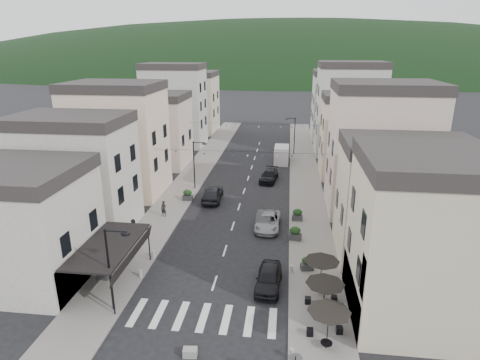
% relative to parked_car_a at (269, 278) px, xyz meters
% --- Properties ---
extents(ground, '(700.00, 700.00, 0.00)m').
position_rel_parked_car_a_xyz_m(ground, '(-4.03, -6.00, -0.75)').
color(ground, black).
rests_on(ground, ground).
extents(sidewalk_left, '(4.00, 76.00, 0.12)m').
position_rel_parked_car_a_xyz_m(sidewalk_left, '(-11.53, 26.00, -0.69)').
color(sidewalk_left, slate).
rests_on(sidewalk_left, ground).
extents(sidewalk_right, '(4.00, 76.00, 0.12)m').
position_rel_parked_car_a_xyz_m(sidewalk_right, '(3.47, 26.00, -0.69)').
color(sidewalk_right, slate).
rests_on(sidewalk_right, ground).
extents(hill_backdrop, '(640.00, 360.00, 70.00)m').
position_rel_parked_car_a_xyz_m(hill_backdrop, '(-4.03, 294.00, -0.75)').
color(hill_backdrop, black).
rests_on(hill_backdrop, ground).
extents(boutique_building, '(12.00, 8.00, 8.00)m').
position_rel_parked_car_a_xyz_m(boutique_building, '(-19.53, -1.00, 3.25)').
color(boutique_building, '#AAA79C').
rests_on(boutique_building, ground).
extents(bistro_building, '(10.00, 8.00, 10.00)m').
position_rel_parked_car_a_xyz_m(bistro_building, '(10.47, -2.00, 4.25)').
color(bistro_building, beige).
rests_on(bistro_building, ground).
extents(boutique_awning, '(3.77, 7.50, 3.28)m').
position_rel_parked_car_a_xyz_m(boutique_awning, '(-11.28, -1.00, 2.36)').
color(boutique_awning, black).
rests_on(boutique_awning, ground).
extents(buildings_row_left, '(10.20, 54.16, 14.00)m').
position_rel_parked_car_a_xyz_m(buildings_row_left, '(-18.53, 31.75, 5.37)').
color(buildings_row_left, '#AAA79C').
rests_on(buildings_row_left, ground).
extents(buildings_row_right, '(10.20, 54.16, 14.50)m').
position_rel_parked_car_a_xyz_m(buildings_row_right, '(10.47, 30.59, 5.57)').
color(buildings_row_right, beige).
rests_on(buildings_row_right, ground).
extents(cafe_terrace, '(2.50, 8.10, 2.53)m').
position_rel_parked_car_a_xyz_m(cafe_terrace, '(3.67, -3.20, 1.61)').
color(cafe_terrace, black).
rests_on(cafe_terrace, ground).
extents(streetlamp_left_near, '(1.70, 0.56, 6.00)m').
position_rel_parked_car_a_xyz_m(streetlamp_left_near, '(-9.85, -4.00, 2.95)').
color(streetlamp_left_near, black).
rests_on(streetlamp_left_near, ground).
extents(streetlamp_left_far, '(1.70, 0.56, 6.00)m').
position_rel_parked_car_a_xyz_m(streetlamp_left_far, '(-9.85, 20.00, 2.95)').
color(streetlamp_left_far, black).
rests_on(streetlamp_left_far, ground).
extents(streetlamp_right_far, '(1.70, 0.56, 6.00)m').
position_rel_parked_car_a_xyz_m(streetlamp_right_far, '(1.79, 38.00, 2.95)').
color(streetlamp_right_far, black).
rests_on(streetlamp_right_far, ground).
extents(bollards, '(11.66, 10.26, 0.60)m').
position_rel_parked_car_a_xyz_m(bollards, '(-4.03, -0.50, -0.33)').
color(bollards, gray).
rests_on(bollards, ground).
extents(bunting_near, '(19.00, 0.28, 0.62)m').
position_rel_parked_car_a_xyz_m(bunting_near, '(-4.03, 16.00, 4.90)').
color(bunting_near, black).
rests_on(bunting_near, ground).
extents(bunting_far, '(19.00, 0.28, 0.62)m').
position_rel_parked_car_a_xyz_m(bunting_far, '(-4.03, 32.00, 4.90)').
color(bunting_far, black).
rests_on(bunting_far, ground).
extents(parked_car_a, '(2.01, 4.49, 1.50)m').
position_rel_parked_car_a_xyz_m(parked_car_a, '(0.00, 0.00, 0.00)').
color(parked_car_a, black).
rests_on(parked_car_a, ground).
extents(parked_car_b, '(1.53, 4.17, 1.36)m').
position_rel_parked_car_a_xyz_m(parked_car_b, '(-1.02, 10.11, -0.07)').
color(parked_car_b, '#323234').
rests_on(parked_car_b, ground).
extents(parked_car_c, '(2.49, 5.08, 1.39)m').
position_rel_parked_car_a_xyz_m(parked_car_c, '(-0.61, 10.04, -0.05)').
color(parked_car_c, '#94979C').
rests_on(parked_car_c, ground).
extents(parked_car_d, '(2.58, 5.05, 1.40)m').
position_rel_parked_car_a_xyz_m(parked_car_d, '(-1.23, 24.19, -0.05)').
color(parked_car_d, black).
rests_on(parked_car_d, ground).
extents(parked_car_e, '(2.17, 5.12, 1.72)m').
position_rel_parked_car_a_xyz_m(parked_car_e, '(-7.26, 16.51, 0.11)').
color(parked_car_e, black).
rests_on(parked_car_e, ground).
extents(delivery_van, '(2.13, 5.34, 2.56)m').
position_rel_parked_car_a_xyz_m(delivery_van, '(0.17, 33.33, 0.50)').
color(delivery_van, '#BBBABD').
rests_on(delivery_van, ground).
extents(pedestrian_a, '(0.69, 0.54, 1.68)m').
position_rel_parked_car_a_xyz_m(pedestrian_a, '(-11.34, 11.24, 0.21)').
color(pedestrian_a, black).
rests_on(pedestrian_a, sidewalk_left).
extents(pedestrian_b, '(0.97, 0.77, 1.97)m').
position_rel_parked_car_a_xyz_m(pedestrian_b, '(-12.42, 5.88, 0.36)').
color(pedestrian_b, black).
rests_on(pedestrian_b, sidewalk_left).
extents(concrete_block_a, '(0.85, 0.58, 0.50)m').
position_rel_parked_car_a_xyz_m(concrete_block_a, '(-4.07, -7.45, -0.50)').
color(concrete_block_a, gray).
rests_on(concrete_block_a, ground).
extents(planter_la, '(0.90, 0.52, 1.00)m').
position_rel_parked_car_a_xyz_m(planter_la, '(-12.42, -0.61, -0.15)').
color(planter_la, '#2A2A2D').
rests_on(planter_la, sidewalk_left).
extents(planter_lb, '(1.17, 0.69, 1.26)m').
position_rel_parked_car_a_xyz_m(planter_lb, '(-10.03, 15.95, -0.02)').
color(planter_lb, '#2D2C2F').
rests_on(planter_lb, sidewalk_left).
extents(planter_ra, '(1.08, 0.73, 1.11)m').
position_rel_parked_car_a_xyz_m(planter_ra, '(2.87, 2.55, -0.09)').
color(planter_ra, '#323235').
rests_on(planter_ra, sidewalk_right).
extents(planter_rb, '(1.24, 0.82, 1.28)m').
position_rel_parked_car_a_xyz_m(planter_rb, '(1.97, 7.59, -0.01)').
color(planter_rb, '#303033').
rests_on(planter_rb, sidewalk_right).
extents(planter_rc, '(1.08, 0.60, 1.21)m').
position_rel_parked_car_a_xyz_m(planter_rc, '(2.25, 11.93, -0.04)').
color(planter_rc, '#333335').
rests_on(planter_rc, sidewalk_right).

